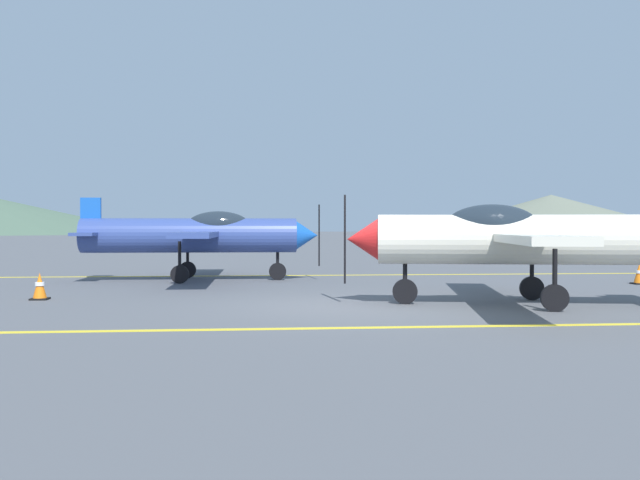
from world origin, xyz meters
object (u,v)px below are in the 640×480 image
(airplane_near, at_px, (520,238))
(traffic_cone_side, at_px, (639,274))
(airplane_mid, at_px, (199,234))
(car_sedan, at_px, (487,242))
(traffic_cone_front, at_px, (40,286))

(airplane_near, relative_size, traffic_cone_side, 13.72)
(airplane_mid, bearing_deg, airplane_near, -44.83)
(car_sedan, height_order, traffic_cone_side, car_sedan)
(car_sedan, bearing_deg, airplane_mid, -136.65)
(airplane_near, height_order, car_sedan, airplane_near)
(airplane_near, relative_size, airplane_mid, 1.01)
(airplane_near, height_order, airplane_mid, same)
(airplane_mid, xyz_separation_m, traffic_cone_front, (-2.99, -5.01, -1.08))
(airplane_near, relative_size, traffic_cone_front, 13.72)
(car_sedan, xyz_separation_m, traffic_cone_side, (-0.63, -14.43, -0.56))
(airplane_near, distance_m, car_sedan, 19.87)
(airplane_near, bearing_deg, airplane_mid, 135.17)
(airplane_near, xyz_separation_m, traffic_cone_front, (-9.96, 1.92, -1.08))
(airplane_mid, height_order, car_sedan, airplane_mid)
(airplane_mid, relative_size, traffic_cone_side, 13.65)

